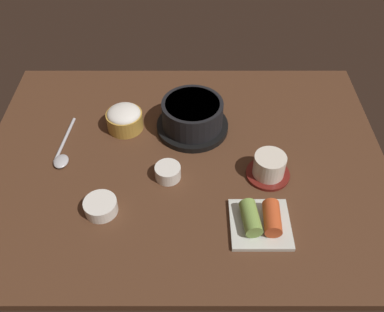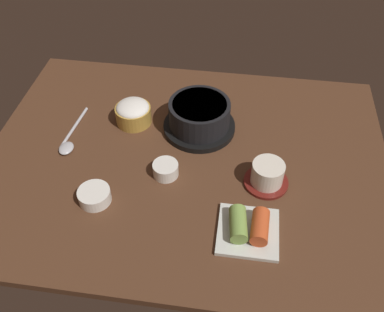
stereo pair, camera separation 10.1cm
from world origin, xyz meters
The scene contains 8 objects.
dining_table centered at (0.00, 0.00, 1.00)cm, with size 100.00×76.00×2.00cm, color #4C2D1C.
stone_pot centered at (2.04, 11.19, 6.22)cm, with size 18.97×18.97×8.55cm.
rice_bowl centered at (-15.79, 11.62, 5.26)cm, with size 9.51×9.51×6.42cm.
tea_cup_with_saucer centered at (20.02, -5.47, 4.93)cm, with size 10.44×10.44×6.19cm.
banchan_cup_center centered at (-3.76, -6.03, 3.80)cm, with size 6.12×6.12×3.34cm.
kimchi_plate centered at (16.55, -20.01, 3.81)cm, with size 12.88×12.88×4.69cm.
side_bowl_near centered at (-18.12, -16.01, 3.66)cm, with size 7.35×7.35×3.07cm.
spoon centered at (-30.41, 1.09, 2.61)cm, with size 3.89×18.59×1.35cm.
Camera 2 is at (12.02, -71.85, 77.55)cm, focal length 39.48 mm.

